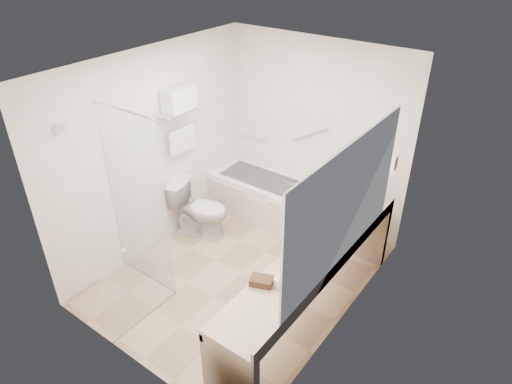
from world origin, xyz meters
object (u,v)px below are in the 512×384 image
Objects in this scene: toilet at (200,209)px; amenity_basket at (261,281)px; vanity_counter at (312,273)px; water_bottle_left at (350,214)px; bathtub at (267,197)px.

toilet is 3.77× the size of amenity_basket.
vanity_counter is at bearing -120.13° from toilet.
vanity_counter is 0.82m from water_bottle_left.
amenity_basket is at bearing -106.70° from vanity_counter.
toilet is 2.08m from water_bottle_left.
toilet is (-1.97, 0.49, -0.27)m from vanity_counter.
bathtub is 1.01m from toilet.
bathtub is at bearing 137.65° from vanity_counter.
bathtub is 2.48m from amenity_basket.
amenity_basket is (1.34, -2.00, 0.61)m from bathtub.
amenity_basket reaches higher than bathtub.
vanity_counter reaches higher than bathtub.
water_bottle_left reaches higher than bathtub.
toilet reaches higher than bathtub.
water_bottle_left reaches higher than vanity_counter.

